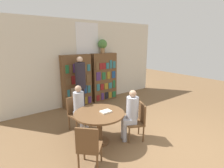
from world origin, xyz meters
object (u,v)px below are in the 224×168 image
object	(u,v)px
flower_vase	(103,45)
seated_reader_left	(80,106)
bookshelf_right	(104,77)
seated_reader_right	(131,112)
reading_table	(99,118)
librarian_standing	(80,78)
bookshelf_left	(77,81)
chair_far_side	(138,120)
chair_near_camera	(89,146)
chair_left_side	(76,112)

from	to	relation	value
flower_vase	seated_reader_left	bearing A→B (deg)	-137.50
bookshelf_right	seated_reader_right	distance (m)	3.03
seated_reader_left	seated_reader_right	distance (m)	1.29
reading_table	librarian_standing	world-z (taller)	librarian_standing
bookshelf_left	chair_far_side	size ratio (longest dim) A/B	2.08
seated_reader_left	seated_reader_right	size ratio (longest dim) A/B	1.00
librarian_standing	seated_reader_right	bearing A→B (deg)	-87.97
flower_vase	chair_far_side	size ratio (longest dim) A/B	0.59
flower_vase	reading_table	world-z (taller)	flower_vase
flower_vase	seated_reader_left	xyz separation A→B (m)	(-1.90, -1.74, -1.45)
chair_near_camera	chair_far_side	world-z (taller)	same
seated_reader_left	seated_reader_right	bearing A→B (deg)	117.03
librarian_standing	bookshelf_right	bearing A→B (deg)	21.73
chair_near_camera	librarian_standing	world-z (taller)	librarian_standing
bookshelf_left	librarian_standing	world-z (taller)	bookshelf_left
bookshelf_left	chair_far_side	bearing A→B (deg)	-87.26
chair_left_side	chair_far_side	xyz separation A→B (m)	(0.94, -1.31, 0.00)
flower_vase	seated_reader_right	size ratio (longest dim) A/B	0.42
bookshelf_left	bookshelf_right	world-z (taller)	same
seated_reader_right	chair_near_camera	bearing A→B (deg)	130.55
chair_left_side	seated_reader_right	xyz separation A→B (m)	(0.78, -1.23, 0.20)
seated_reader_right	chair_left_side	bearing A→B (deg)	59.80
chair_left_side	reading_table	bearing A→B (deg)	90.00
flower_vase	chair_left_side	bearing A→B (deg)	-140.96
bookshelf_left	chair_far_side	world-z (taller)	bookshelf_left
chair_near_camera	seated_reader_left	size ratio (longest dim) A/B	0.72
bookshelf_right	librarian_standing	xyz separation A→B (m)	(-1.26, -0.50, 0.21)
bookshelf_right	seated_reader_left	size ratio (longest dim) A/B	1.50
bookshelf_left	librarian_standing	bearing A→B (deg)	-101.58
bookshelf_left	seated_reader_left	world-z (taller)	bookshelf_left
seated_reader_left	seated_reader_right	world-z (taller)	seated_reader_left
bookshelf_right	chair_far_side	world-z (taller)	bookshelf_right
reading_table	librarian_standing	distance (m)	2.09
chair_near_camera	chair_far_side	bearing A→B (deg)	54.00
bookshelf_right	seated_reader_left	distance (m)	2.61
chair_far_side	seated_reader_left	size ratio (longest dim) A/B	0.72
chair_near_camera	chair_far_side	size ratio (longest dim) A/B	1.00
chair_far_side	seated_reader_right	world-z (taller)	seated_reader_right
bookshelf_left	reading_table	distance (m)	2.56
chair_left_side	chair_near_camera	bearing A→B (deg)	63.00
flower_vase	bookshelf_left	bearing A→B (deg)	-179.75
chair_far_side	seated_reader_left	distance (m)	1.47
chair_near_camera	chair_left_side	distance (m)	1.61
flower_vase	librarian_standing	world-z (taller)	flower_vase
seated_reader_right	seated_reader_left	bearing A→B (deg)	63.03
flower_vase	librarian_standing	bearing A→B (deg)	-157.51
seated_reader_right	flower_vase	bearing A→B (deg)	4.99
flower_vase	seated_reader_left	size ratio (longest dim) A/B	0.42
flower_vase	librarian_standing	distance (m)	1.67
flower_vase	librarian_standing	size ratio (longest dim) A/B	0.28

